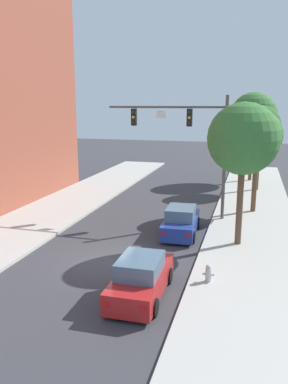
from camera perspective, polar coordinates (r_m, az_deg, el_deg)
The scene contains 10 objects.
ground_plane at distance 18.22m, azimuth -5.59°, elevation -10.30°, with size 120.00×120.00×0.00m, color #38383D.
sidewalk_right at distance 17.11m, azimuth 15.65°, elevation -12.05°, with size 5.00×60.00×0.15m, color #B2AFA8.
traffic_signal_mast at distance 24.07m, azimuth 6.80°, elevation 8.56°, with size 7.44×0.38×7.50m.
car_lead_blue at distance 21.75m, azimuth 5.45°, elevation -4.39°, with size 1.99×4.31×1.60m.
car_following_red at distance 14.96m, azimuth -0.45°, elevation -12.56°, with size 1.88×4.26×1.60m.
fire_hydrant at distance 16.10m, azimuth 9.45°, elevation -11.68°, with size 0.48×0.24×0.72m.
street_tree_nearest at distance 19.48m, azimuth 14.40°, elevation 7.51°, with size 3.51×3.51×7.10m.
street_tree_second at distance 26.09m, azimuth 16.36°, elevation 7.93°, with size 3.16×3.16×6.61m.
street_tree_third at distance 33.02m, azimuth 16.71°, elevation 9.22°, with size 3.29×3.29×6.90m.
street_tree_farthest at distance 37.16m, azimuth 15.79°, elevation 10.68°, with size 4.24×4.24×8.04m.
Camera 1 is at (6.18, -15.59, 7.14)m, focal length 36.28 mm.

